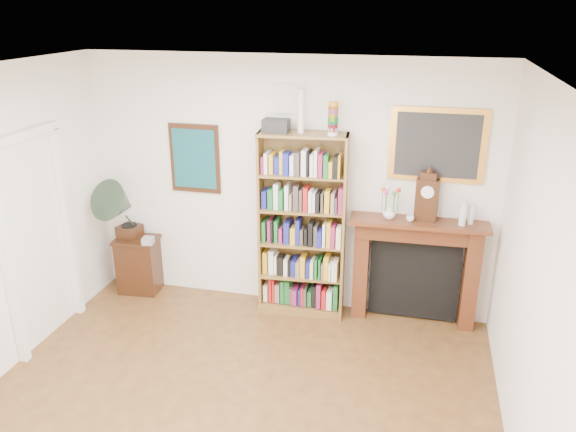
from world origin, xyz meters
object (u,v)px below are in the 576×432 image
(bookshelf, at_px, (302,216))
(cd_stack, at_px, (148,241))
(bottle_right, at_px, (471,214))
(mantel_clock, at_px, (427,197))
(teacup, at_px, (410,218))
(fireplace, at_px, (416,261))
(bottle_left, at_px, (463,214))
(side_cabinet, at_px, (139,265))
(flower_vase, at_px, (389,212))
(gramophone, at_px, (121,206))

(bookshelf, bearing_deg, cd_stack, 179.23)
(bottle_right, bearing_deg, mantel_clock, -179.88)
(teacup, relative_size, bottle_right, 0.40)
(fireplace, distance_m, bottle_left, 0.74)
(bottle_left, bearing_deg, bookshelf, -179.84)
(bookshelf, xyz_separation_m, side_cabinet, (-1.99, -0.01, -0.80))
(mantel_clock, distance_m, bottle_left, 0.39)
(teacup, distance_m, bottle_left, 0.52)
(fireplace, height_order, cd_stack, fireplace)
(flower_vase, bearing_deg, bottle_right, 3.52)
(flower_vase, xyz_separation_m, bottle_left, (0.72, -0.01, 0.05))
(bookshelf, xyz_separation_m, bottle_right, (1.72, 0.07, 0.15))
(fireplace, bearing_deg, gramophone, -178.31)
(teacup, bearing_deg, bookshelf, 179.54)
(bookshelf, relative_size, mantel_clock, 4.61)
(fireplace, height_order, bottle_left, bottle_left)
(side_cabinet, height_order, bottle_left, bottle_left)
(gramophone, distance_m, mantel_clock, 3.38)
(fireplace, height_order, teacup, teacup)
(bookshelf, distance_m, cd_stack, 1.83)
(bottle_right, bearing_deg, bottle_left, -142.78)
(fireplace, xyz_separation_m, bottle_left, (0.42, -0.08, 0.61))
(fireplace, relative_size, bottle_left, 5.91)
(fireplace, xyz_separation_m, cd_stack, (-3.00, -0.21, 0.02))
(bookshelf, xyz_separation_m, gramophone, (-2.08, -0.12, -0.02))
(fireplace, relative_size, bottle_right, 7.09)
(teacup, height_order, bottle_left, bottle_left)
(cd_stack, bearing_deg, flower_vase, 3.01)
(flower_vase, bearing_deg, side_cabinet, -179.37)
(flower_vase, height_order, teacup, flower_vase)
(bookshelf, height_order, gramophone, bookshelf)
(cd_stack, relative_size, mantel_clock, 0.24)
(mantel_clock, bearing_deg, bottle_left, -0.49)
(fireplace, bearing_deg, cd_stack, -177.94)
(flower_vase, bearing_deg, bookshelf, -178.84)
(side_cabinet, xyz_separation_m, flower_vase, (2.91, 0.03, 0.92))
(gramophone, xyz_separation_m, bottle_right, (3.80, 0.19, 0.17))
(gramophone, distance_m, bottle_right, 3.81)
(side_cabinet, xyz_separation_m, fireplace, (3.22, 0.10, 0.36))
(teacup, bearing_deg, mantel_clock, 27.56)
(fireplace, bearing_deg, side_cabinet, 179.85)
(cd_stack, bearing_deg, teacup, 2.24)
(bookshelf, relative_size, fireplace, 1.66)
(mantel_clock, xyz_separation_m, bottle_left, (0.36, -0.06, -0.13))
(mantel_clock, bearing_deg, gramophone, -167.38)
(bottle_left, bearing_deg, cd_stack, -177.87)
(mantel_clock, height_order, bottle_right, mantel_clock)
(bottle_right, bearing_deg, gramophone, -177.13)
(bookshelf, xyz_separation_m, mantel_clock, (1.28, 0.07, 0.29))
(gramophone, bearing_deg, side_cabinet, 64.10)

